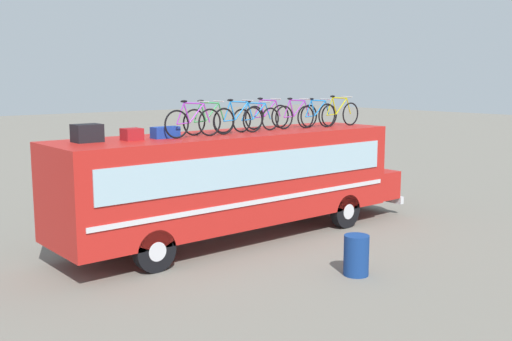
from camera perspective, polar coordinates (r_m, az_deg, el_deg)
name	(u,v)px	position (r m, az deg, el deg)	size (l,w,h in m)	color
ground_plane	(233,239)	(16.93, -2.21, -6.50)	(120.00, 120.00, 0.00)	slate
bus	(238,178)	(16.67, -1.73, -0.70)	(11.19, 2.52, 2.97)	red
luggage_bag_1	(87,133)	(14.60, -15.65, 3.42)	(0.64, 0.49, 0.42)	black
luggage_bag_2	(132,134)	(14.76, -11.63, 3.37)	(0.44, 0.40, 0.29)	maroon
luggage_bag_3	(165,132)	(15.16, -8.56, 3.58)	(0.69, 0.33, 0.28)	#193899
rooftop_bicycle_1	(193,122)	(15.24, -5.93, 4.59)	(1.70, 0.44, 0.94)	black
rooftop_bicycle_2	(209,120)	(15.94, -4.44, 4.77)	(1.65, 0.44, 0.92)	black
rooftop_bicycle_3	(238,119)	(16.19, -1.67, 4.87)	(1.69, 0.44, 0.93)	black
rooftop_bicycle_4	(256,118)	(16.83, 0.01, 4.94)	(1.69, 0.44, 0.87)	black
rooftop_bicycle_5	(267,116)	(17.71, 1.08, 5.19)	(1.69, 0.44, 0.92)	black
rooftop_bicycle_6	(297,116)	(17.90, 3.85, 5.20)	(1.69, 0.44, 0.91)	black
rooftop_bicycle_7	(318,115)	(18.32, 5.83, 5.23)	(1.67, 0.44, 0.89)	black
rooftop_bicycle_8	(339,113)	(18.76, 7.82, 5.36)	(1.78, 0.44, 0.95)	black
trash_bin	(356,255)	(14.03, 9.45, -7.89)	(0.58, 0.58, 0.93)	navy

